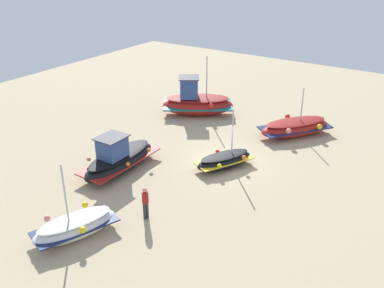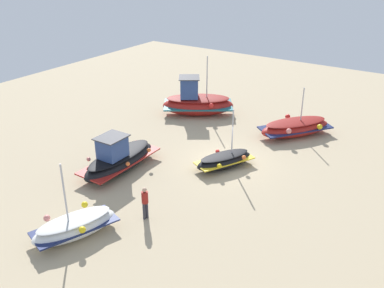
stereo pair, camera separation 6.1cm
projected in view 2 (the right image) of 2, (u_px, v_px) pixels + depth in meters
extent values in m
plane|color=tan|center=(225.00, 162.00, 26.08)|extent=(51.78, 51.78, 0.00)
ellipsoid|color=maroon|center=(198.00, 106.00, 33.14)|extent=(4.90, 5.78, 1.53)
cube|color=#1E6670|center=(198.00, 105.00, 33.11)|extent=(4.79, 5.61, 0.25)
ellipsoid|color=maroon|center=(198.00, 98.00, 32.89)|extent=(4.26, 5.05, 0.34)
cube|color=#2D4784|center=(189.00, 88.00, 32.52)|extent=(1.89, 1.87, 1.51)
cube|color=#333338|center=(189.00, 77.00, 32.19)|extent=(2.19, 2.16, 0.06)
cylinder|color=#B7B7BC|center=(207.00, 77.00, 32.18)|extent=(0.08, 0.08, 3.15)
sphere|color=red|center=(211.00, 106.00, 31.82)|extent=(0.35, 0.35, 0.35)
sphere|color=orange|center=(186.00, 93.00, 33.99)|extent=(0.35, 0.35, 0.35)
ellipsoid|color=maroon|center=(295.00, 128.00, 29.51)|extent=(5.28, 4.49, 1.16)
cube|color=navy|center=(295.00, 127.00, 29.49)|extent=(5.12, 4.39, 0.18)
ellipsoid|color=maroon|center=(296.00, 122.00, 29.32)|extent=(4.62, 3.92, 0.25)
cylinder|color=#B7B7BC|center=(302.00, 104.00, 28.91)|extent=(0.08, 0.08, 2.31)
sphere|color=yellow|center=(320.00, 127.00, 28.90)|extent=(0.36, 0.36, 0.36)
sphere|color=red|center=(288.00, 117.00, 30.19)|extent=(0.36, 0.36, 0.36)
sphere|color=#EA7F75|center=(289.00, 131.00, 28.09)|extent=(0.36, 0.36, 0.36)
ellipsoid|color=black|center=(120.00, 161.00, 25.06)|extent=(5.48, 1.94, 1.09)
cube|color=maroon|center=(120.00, 161.00, 25.04)|extent=(5.26, 1.99, 0.14)
ellipsoid|color=black|center=(119.00, 155.00, 24.87)|extent=(4.82, 1.69, 0.21)
cube|color=#2D4784|center=(112.00, 147.00, 24.18)|extent=(1.45, 1.24, 1.19)
cube|color=#333338|center=(111.00, 137.00, 23.92)|extent=(1.68, 1.44, 0.06)
sphere|color=orange|center=(149.00, 150.00, 25.46)|extent=(0.24, 0.24, 0.24)
sphere|color=red|center=(112.00, 147.00, 25.75)|extent=(0.24, 0.24, 0.24)
sphere|color=orange|center=(128.00, 164.00, 24.04)|extent=(0.24, 0.24, 0.24)
sphere|color=#EA7F75|center=(89.00, 159.00, 24.28)|extent=(0.24, 0.24, 0.24)
ellipsoid|color=white|center=(75.00, 227.00, 19.34)|extent=(4.20, 2.80, 0.97)
cube|color=navy|center=(75.00, 226.00, 19.32)|extent=(4.06, 2.78, 0.13)
ellipsoid|color=beige|center=(74.00, 220.00, 19.17)|extent=(3.68, 2.44, 0.19)
cylinder|color=#B7B7BC|center=(64.00, 193.00, 18.41)|extent=(0.08, 0.08, 2.82)
sphere|color=#EA7F75|center=(47.00, 218.00, 19.34)|extent=(0.31, 0.31, 0.31)
sphere|color=yellow|center=(82.00, 230.00, 18.52)|extent=(0.31, 0.31, 0.31)
sphere|color=yellow|center=(85.00, 205.00, 20.32)|extent=(0.31, 0.31, 0.31)
ellipsoid|color=black|center=(224.00, 161.00, 25.34)|extent=(3.85, 2.81, 0.84)
cube|color=gold|center=(224.00, 160.00, 25.32)|extent=(3.74, 2.78, 0.08)
ellipsoid|color=black|center=(225.00, 156.00, 25.19)|extent=(3.38, 2.47, 0.14)
cylinder|color=#B7B7BC|center=(233.00, 132.00, 24.81)|extent=(0.08, 0.08, 2.71)
sphere|color=orange|center=(244.00, 157.00, 24.98)|extent=(0.26, 0.26, 0.26)
sphere|color=red|center=(218.00, 151.00, 25.80)|extent=(0.26, 0.26, 0.26)
sphere|color=yellow|center=(219.00, 166.00, 24.26)|extent=(0.26, 0.26, 0.26)
cylinder|color=#2D2D38|center=(147.00, 210.00, 20.63)|extent=(0.14, 0.14, 0.88)
cylinder|color=#2D2D38|center=(144.00, 211.00, 20.53)|extent=(0.14, 0.14, 0.88)
cylinder|color=maroon|center=(145.00, 197.00, 20.27)|extent=(0.32, 0.32, 0.59)
sphere|color=tan|center=(144.00, 190.00, 20.10)|extent=(0.22, 0.22, 0.22)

